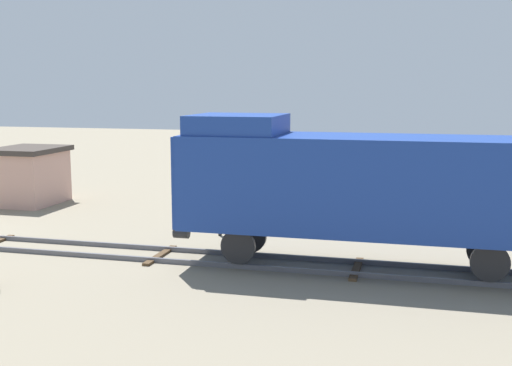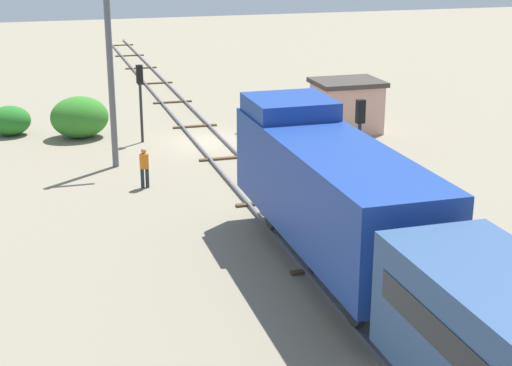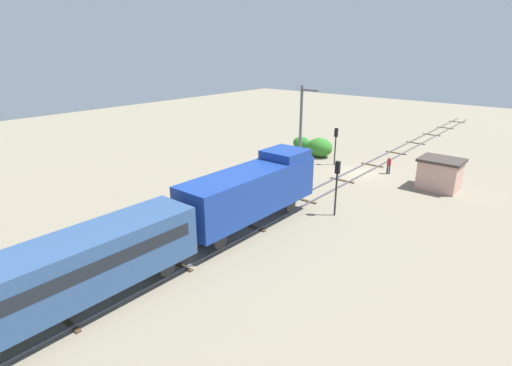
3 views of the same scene
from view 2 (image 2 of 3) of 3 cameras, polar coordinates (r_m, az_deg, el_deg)
The scene contains 11 objects.
ground_plane at distance 39.62m, azimuth -3.46°, elevation 3.00°, with size 117.28×117.28×0.00m, color gray.
railway_track at distance 39.60m, azimuth -3.47°, elevation 3.10°, with size 2.40×78.19×0.16m.
locomotive at distance 24.00m, azimuth 5.24°, elevation -0.17°, with size 2.90×11.60×4.60m.
traffic_signal_near at distance 39.34m, azimuth -8.43°, elevation 6.80°, with size 0.32×0.34×3.90m.
traffic_signal_mid at distance 30.00m, azimuth 7.54°, elevation 3.67°, with size 0.32×0.34×4.15m.
worker_near_track at distance 41.42m, azimuth -0.74°, elevation 5.11°, with size 0.38×0.38×1.70m.
worker_by_signal at distance 32.54m, azimuth -8.13°, elevation 1.33°, with size 0.38×0.38×1.70m.
catenary_mast at distance 35.00m, azimuth -10.45°, elevation 8.17°, with size 1.94×0.28×8.36m.
relay_hut at distance 41.66m, azimuth 6.61°, elevation 5.63°, with size 3.50×2.90×2.74m.
bush_near at distance 41.17m, azimuth -12.71°, elevation 4.69°, with size 2.94×2.40×2.14m, color #317A26.
bush_mid at distance 42.64m, azimuth -17.47°, elevation 4.35°, with size 2.13×1.75×1.55m, color #277326.
Camera 2 is at (8.54, 37.32, 10.21)m, focal length 55.00 mm.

